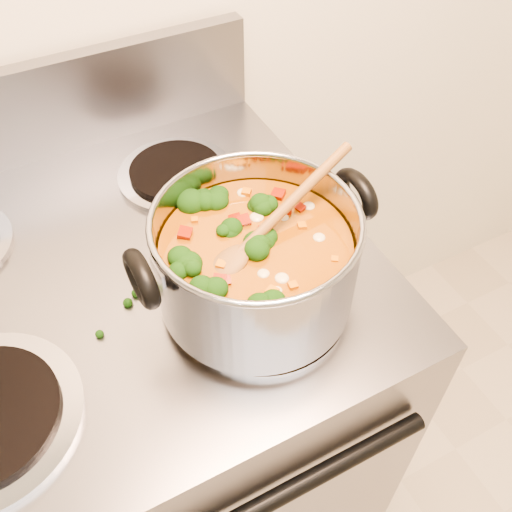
{
  "coord_description": "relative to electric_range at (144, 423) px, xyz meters",
  "views": [
    {
      "loc": [
        -0.04,
        0.61,
        1.52
      ],
      "look_at": [
        0.17,
        1.02,
        1.01
      ],
      "focal_mm": 40.0,
      "sensor_mm": 36.0,
      "label": 1
    }
  ],
  "objects": [
    {
      "name": "stockpot",
      "position": [
        0.17,
        -0.14,
        0.53
      ],
      "size": [
        0.31,
        0.25,
        0.15
      ],
      "rotation": [
        0.0,
        0.0,
        0.02
      ],
      "color": "#9898A0",
      "rests_on": "electric_range"
    },
    {
      "name": "cooktop_crumbs",
      "position": [
        0.22,
        -0.18,
        0.46
      ],
      "size": [
        0.05,
        0.31,
        0.01
      ],
      "color": "black",
      "rests_on": "electric_range"
    },
    {
      "name": "electric_range",
      "position": [
        0.0,
        0.0,
        0.0
      ],
      "size": [
        0.75,
        0.68,
        1.08
      ],
      "color": "gray",
      "rests_on": "ground"
    },
    {
      "name": "wooden_spoon",
      "position": [
        0.18,
        -0.14,
        0.58
      ],
      "size": [
        0.24,
        0.1,
        0.08
      ],
      "rotation": [
        0.0,
        0.0,
        0.3
      ],
      "color": "brown",
      "rests_on": "stockpot"
    }
  ]
}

